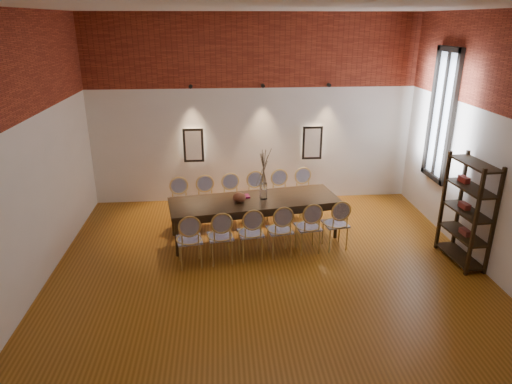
{
  "coord_description": "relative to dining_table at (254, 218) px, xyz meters",
  "views": [
    {
      "loc": [
        -0.72,
        -6.21,
        3.84
      ],
      "look_at": [
        -0.13,
        1.14,
        1.05
      ],
      "focal_mm": 32.0,
      "sensor_mm": 36.0,
      "label": 1
    }
  ],
  "objects": [
    {
      "name": "chair_far_e",
      "position": [
        0.64,
        0.89,
        0.09
      ],
      "size": [
        0.51,
        0.51,
        0.94
      ],
      "primitive_type": null,
      "rotation": [
        0.0,
        0.0,
        3.3
      ],
      "color": "tan",
      "rests_on": "floor"
    },
    {
      "name": "wall_front",
      "position": [
        0.13,
        -5.09,
        1.62
      ],
      "size": [
        7.0,
        0.1,
        4.0
      ],
      "primitive_type": "cube",
      "color": "silver",
      "rests_on": "ground"
    },
    {
      "name": "spot_fixture_left",
      "position": [
        -1.17,
        1.88,
        2.17
      ],
      "size": [
        0.08,
        0.1,
        0.08
      ],
      "primitive_type": "cylinder",
      "rotation": [
        1.57,
        0.0,
        0.0
      ],
      "color": "black",
      "rests_on": "wall_back"
    },
    {
      "name": "chair_far_d",
      "position": [
        0.13,
        0.81,
        0.09
      ],
      "size": [
        0.51,
        0.51,
        0.94
      ],
      "primitive_type": null,
      "rotation": [
        0.0,
        0.0,
        3.3
      ],
      "color": "tan",
      "rests_on": "floor"
    },
    {
      "name": "dining_table",
      "position": [
        0.0,
        0.0,
        0.0
      ],
      "size": [
        3.21,
        1.48,
        0.75
      ],
      "primitive_type": "cube",
      "rotation": [
        0.0,
        0.0,
        0.16
      ],
      "color": "#332212",
      "rests_on": "floor"
    },
    {
      "name": "dried_branches",
      "position": [
        0.17,
        0.03,
        0.98
      ],
      "size": [
        0.5,
        0.5,
        0.7
      ],
      "primitive_type": null,
      "color": "#4C412F",
      "rests_on": "vase"
    },
    {
      "name": "vase",
      "position": [
        0.17,
        0.03,
        0.53
      ],
      "size": [
        0.14,
        0.14,
        0.3
      ],
      "primitive_type": "cylinder",
      "color": "silver",
      "rests_on": "dining_table"
    },
    {
      "name": "chair_far_a",
      "position": [
        -1.4,
        0.56,
        0.09
      ],
      "size": [
        0.51,
        0.51,
        0.94
      ],
      "primitive_type": null,
      "rotation": [
        0.0,
        0.0,
        3.3
      ],
      "color": "tan",
      "rests_on": "floor"
    },
    {
      "name": "chair_near_c",
      "position": [
        -0.13,
        -0.81,
        0.09
      ],
      "size": [
        0.51,
        0.51,
        0.94
      ],
      "primitive_type": null,
      "rotation": [
        0.0,
        0.0,
        0.16
      ],
      "color": "tan",
      "rests_on": "floor"
    },
    {
      "name": "chair_near_b",
      "position": [
        -0.64,
        -0.89,
        0.09
      ],
      "size": [
        0.51,
        0.51,
        0.94
      ],
      "primitive_type": null,
      "rotation": [
        0.0,
        0.0,
        0.16
      ],
      "color": "tan",
      "rests_on": "floor"
    },
    {
      "name": "niche_right",
      "position": [
        1.43,
        1.91,
        0.93
      ],
      "size": [
        0.36,
        0.06,
        0.66
      ],
      "primitive_type": "cube",
      "color": "#FFEAC6",
      "rests_on": "wall_back"
    },
    {
      "name": "wall_left",
      "position": [
        -3.42,
        -1.54,
        1.62
      ],
      "size": [
        0.1,
        7.0,
        4.0
      ],
      "primitive_type": "cube",
      "color": "silver",
      "rests_on": "ground"
    },
    {
      "name": "spot_fixture_right",
      "position": [
        1.73,
        1.88,
        2.17
      ],
      "size": [
        0.08,
        0.1,
        0.08
      ],
      "primitive_type": "cylinder",
      "rotation": [
        1.57,
        0.0,
        0.0
      ],
      "color": "black",
      "rests_on": "wall_back"
    },
    {
      "name": "spot_fixture_mid",
      "position": [
        0.33,
        1.88,
        2.17
      ],
      "size": [
        0.08,
        0.1,
        0.08
      ],
      "primitive_type": "cylinder",
      "rotation": [
        1.57,
        0.0,
        0.0
      ],
      "color": "black",
      "rests_on": "wall_back"
    },
    {
      "name": "brick_band_front",
      "position": [
        0.13,
        -5.02,
        2.88
      ],
      "size": [
        7.0,
        0.02,
        1.5
      ],
      "primitive_type": "cube",
      "color": "maroon",
      "rests_on": "ground"
    },
    {
      "name": "bowl",
      "position": [
        -0.28,
        -0.1,
        0.46
      ],
      "size": [
        0.24,
        0.24,
        0.18
      ],
      "primitive_type": "ellipsoid",
      "color": "brown",
      "rests_on": "dining_table"
    },
    {
      "name": "brick_band_left",
      "position": [
        -3.35,
        -1.54,
        2.88
      ],
      "size": [
        0.02,
        7.0,
        1.5
      ],
      "primitive_type": "cube",
      "color": "maroon",
      "rests_on": "ground"
    },
    {
      "name": "chair_near_d",
      "position": [
        0.38,
        -0.72,
        0.09
      ],
      "size": [
        0.51,
        0.51,
        0.94
      ],
      "primitive_type": null,
      "rotation": [
        0.0,
        0.0,
        0.16
      ],
      "color": "tan",
      "rests_on": "floor"
    },
    {
      "name": "window_mullion",
      "position": [
        3.57,
        0.46,
        1.77
      ],
      "size": [
        0.06,
        0.06,
        2.4
      ],
      "primitive_type": "cube",
      "color": "black",
      "rests_on": "wall_right"
    },
    {
      "name": "niche_left",
      "position": [
        -1.17,
        1.91,
        0.93
      ],
      "size": [
        0.36,
        0.06,
        0.66
      ],
      "primitive_type": "cube",
      "color": "#FFEAC6",
      "rests_on": "wall_back"
    },
    {
      "name": "chair_near_a",
      "position": [
        -1.14,
        -0.98,
        0.09
      ],
      "size": [
        0.51,
        0.51,
        0.94
      ],
      "primitive_type": null,
      "rotation": [
        0.0,
        0.0,
        0.16
      ],
      "color": "tan",
      "rests_on": "floor"
    },
    {
      "name": "window_frame",
      "position": [
        3.57,
        0.46,
        1.77
      ],
      "size": [
        0.08,
        0.9,
        2.5
      ],
      "primitive_type": "cube",
      "color": "black",
      "rests_on": "wall_right"
    },
    {
      "name": "book",
      "position": [
        -0.21,
        0.14,
        0.39
      ],
      "size": [
        0.29,
        0.22,
        0.03
      ],
      "primitive_type": "cube",
      "rotation": [
        0.0,
        0.0,
        0.16
      ],
      "color": "maroon",
      "rests_on": "dining_table"
    },
    {
      "name": "window_glass",
      "position": [
        3.59,
        0.46,
        1.77
      ],
      "size": [
        0.02,
        0.78,
        2.38
      ],
      "primitive_type": "cube",
      "color": "silver",
      "rests_on": "wall_right"
    },
    {
      "name": "chair_near_f",
      "position": [
        1.4,
        -0.56,
        0.09
      ],
      "size": [
        0.51,
        0.51,
        0.94
      ],
      "primitive_type": null,
      "rotation": [
        0.0,
        0.0,
        0.16
      ],
      "color": "tan",
      "rests_on": "floor"
    },
    {
      "name": "shelving_rack",
      "position": [
        3.41,
        -1.18,
        0.53
      ],
      "size": [
        0.44,
        1.02,
        1.8
      ],
      "primitive_type": null,
      "rotation": [
        0.0,
        0.0,
        0.07
      ],
      "color": "black",
      "rests_on": "floor"
    },
    {
      "name": "chair_far_f",
      "position": [
        1.14,
        0.98,
        0.09
      ],
      "size": [
        0.51,
        0.51,
        0.94
      ],
      "primitive_type": null,
      "rotation": [
        0.0,
        0.0,
        3.3
      ],
      "color": "tan",
      "rests_on": "floor"
    },
    {
      "name": "chair_near_e",
      "position": [
        0.89,
        -0.64,
        0.09
      ],
      "size": [
        0.51,
        0.51,
        0.94
      ],
      "primitive_type": null,
      "rotation": [
        0.0,
        0.0,
        0.16
      ],
      "color": "tan",
      "rests_on": "floor"
    },
    {
      "name": "wall_right",
      "position": [
        3.68,
        -1.54,
        1.62
      ],
      "size": [
        0.1,
        7.0,
        4.0
      ],
      "primitive_type": "cube",
      "color": "silver",
      "rests_on": "ground"
    },
    {
      "name": "wall_back",
      "position": [
        0.13,
        2.01,
        1.62
      ],
      "size": [
        7.0,
        0.1,
        4.0
      ],
      "primitive_type": "cube",
      "color": "silver",
      "rests_on": "ground"
    },
    {
      "name": "chair_far_b",
      "position": [
        -0.89,
        0.64,
        0.09
      ],
      "size": [
        0.51,
        0.51,
        0.94
      ],
      "primitive_type": null,
      "rotation": [
        0.0,
        0.0,
        3.3
      ],
      "color": "tan",
      "rests_on": "floor"
    },
    {
      "name": "ceiling",
      "position": [
        0.13,
        -1.54,
        3.63
      ],
      "size": [
        7.0,
        7.0,
        0.02
      ],
      "primitive_type": "cube",
      "color": "silver",
      "rests_on": "ground"
    },
    {
      "name": "brick_band_back",
      "position": [
        0.13,
        1.94,
        2.88
      ],
      "size": [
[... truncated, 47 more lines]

